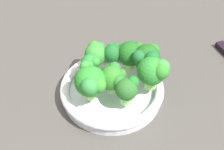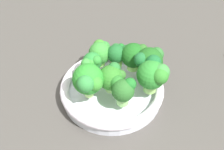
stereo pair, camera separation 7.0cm
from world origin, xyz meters
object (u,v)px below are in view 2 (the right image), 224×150
at_px(broccoli_floret_2, 124,90).
at_px(broccoli_floret_1, 116,54).
at_px(broccoli_floret_0, 100,52).
at_px(broccoli_floret_4, 88,80).
at_px(broccoli_floret_8, 92,63).
at_px(broccoli_floret_6, 153,74).
at_px(broccoli_floret_3, 133,55).
at_px(broccoli_floret_7, 150,61).
at_px(bowl, 112,90).
at_px(broccoli_floret_5, 112,78).

bearing_deg(broccoli_floret_2, broccoli_floret_1, 123.06).
xyz_separation_m(broccoli_floret_0, broccoli_floret_4, (0.03, -0.11, 0.02)).
height_order(broccoli_floret_2, broccoli_floret_8, same).
bearing_deg(broccoli_floret_6, broccoli_floret_3, 144.04).
relative_size(broccoli_floret_1, broccoli_floret_4, 0.74).
distance_m(broccoli_floret_1, broccoli_floret_8, 0.07).
distance_m(broccoli_floret_0, broccoli_floret_7, 0.12).
bearing_deg(broccoli_floret_2, broccoli_floret_8, 157.51).
bearing_deg(broccoli_floret_3, broccoli_floret_6, -35.96).
bearing_deg(broccoli_floret_2, broccoli_floret_3, 103.45).
xyz_separation_m(broccoli_floret_0, broccoli_floret_6, (0.14, -0.03, 0.01)).
distance_m(bowl, broccoli_floret_0, 0.09).
height_order(broccoli_floret_1, broccoli_floret_8, broccoli_floret_8).
bearing_deg(broccoli_floret_8, broccoli_floret_4, -68.08).
bearing_deg(broccoli_floret_8, broccoli_floret_6, 6.80).
height_order(bowl, broccoli_floret_6, broccoli_floret_6).
height_order(bowl, broccoli_floret_5, broccoli_floret_5).
relative_size(broccoli_floret_0, broccoli_floret_4, 0.74).
bearing_deg(broccoli_floret_8, broccoli_floret_3, 42.09).
bearing_deg(broccoli_floret_0, broccoli_floret_2, -41.35).
bearing_deg(broccoli_floret_3, broccoli_floret_8, -137.91).
relative_size(broccoli_floret_0, broccoli_floret_8, 0.95).
bearing_deg(broccoli_floret_5, bowl, 117.97).
relative_size(broccoli_floret_2, broccoli_floret_6, 0.80).
height_order(bowl, broccoli_floret_1, broccoli_floret_1).
relative_size(broccoli_floret_3, broccoli_floret_4, 0.85).
distance_m(broccoli_floret_0, broccoli_floret_5, 0.09).
distance_m(broccoli_floret_1, broccoli_floret_2, 0.11).
bearing_deg(broccoli_floret_6, broccoli_floret_0, 167.20).
distance_m(bowl, broccoli_floret_7, 0.11).
bearing_deg(broccoli_floret_1, broccoli_floret_7, -1.29).
bearing_deg(broccoli_floret_7, broccoli_floret_8, -154.48).
bearing_deg(broccoli_floret_8, bowl, -5.88).
bearing_deg(broccoli_floret_4, bowl, 61.77).
bearing_deg(broccoli_floret_7, broccoli_floret_5, -126.99).
height_order(broccoli_floret_1, broccoli_floret_6, broccoli_floret_6).
xyz_separation_m(broccoli_floret_0, broccoli_floret_3, (0.08, 0.02, 0.01)).
distance_m(broccoli_floret_4, broccoli_floret_5, 0.05).
bearing_deg(broccoli_floret_1, bowl, -73.46).
bearing_deg(broccoli_floret_2, bowl, 142.14).
height_order(broccoli_floret_2, broccoli_floret_5, broccoli_floret_5).
relative_size(broccoli_floret_1, broccoli_floret_3, 0.87).
xyz_separation_m(broccoli_floret_2, broccoli_floret_6, (0.04, 0.06, 0.01)).
height_order(bowl, broccoli_floret_8, broccoli_floret_8).
bearing_deg(broccoli_floret_1, broccoli_floret_8, -120.63).
bearing_deg(broccoli_floret_6, broccoli_floret_7, 120.77).
bearing_deg(broccoli_floret_6, bowl, -165.75).
xyz_separation_m(bowl, broccoli_floret_2, (0.04, -0.03, 0.05)).
xyz_separation_m(broccoli_floret_1, broccoli_floret_4, (-0.01, -0.11, 0.01)).
xyz_separation_m(bowl, broccoli_floret_1, (-0.02, 0.06, 0.05)).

